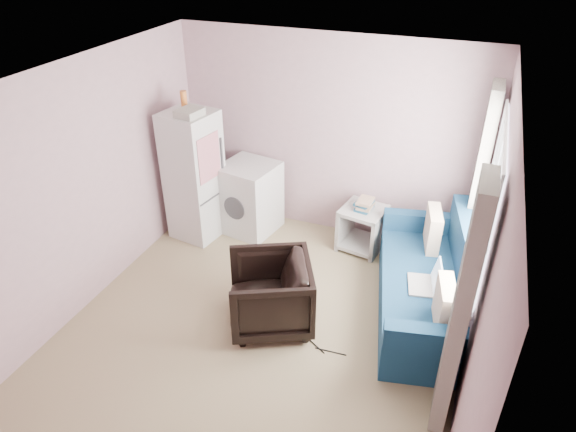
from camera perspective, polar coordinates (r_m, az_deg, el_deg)
name	(u,v)px	position (r m, az deg, el deg)	size (l,w,h in m)	color
room	(261,223)	(4.54, -3.02, -0.79)	(3.84, 4.24, 2.54)	#938160
armchair	(270,291)	(5.11, -2.02, -8.32)	(0.79, 0.74, 0.81)	black
fridge	(194,175)	(6.42, -10.40, 4.46)	(0.65, 0.65, 1.86)	#BCBCBC
washing_machine	(249,196)	(6.59, -4.31, 2.19)	(0.75, 0.75, 0.92)	#BCBCBC
side_table	(363,225)	(6.32, 8.30, -1.03)	(0.58, 0.58, 0.69)	#999795
sofa	(434,289)	(5.45, 15.95, -7.78)	(1.33, 2.20, 0.92)	navy
window_dressing	(471,236)	(4.92, 19.71, -2.08)	(0.17, 2.62, 2.18)	white
floor_cables	(322,348)	(5.11, 3.84, -14.39)	(0.46, 0.17, 0.01)	black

